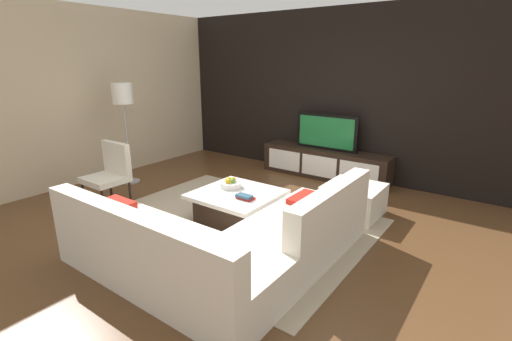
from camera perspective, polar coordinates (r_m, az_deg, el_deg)
ground_plane at (r=4.61m, az=-2.75°, el=-8.46°), size 14.00×14.00×0.00m
feature_wall_back at (r=6.51m, az=12.37°, el=11.47°), size 6.40×0.12×2.80m
side_wall_left at (r=6.78m, az=-23.80°, el=10.65°), size 0.12×5.20×2.80m
area_rug at (r=4.66m, az=-3.72°, el=-8.08°), size 3.27×2.53×0.01m
media_console at (r=6.45m, az=10.64°, el=1.10°), size 2.25×0.45×0.50m
television at (r=6.32m, az=10.91°, el=5.92°), size 1.10×0.06×0.60m
sectional_couch at (r=3.62m, az=-4.83°, el=-11.18°), size 2.30×2.41×0.79m
coffee_table at (r=4.65m, az=-2.98°, el=-5.48°), size 1.00×0.96×0.38m
accent_chair_near at (r=5.50m, az=-21.73°, el=0.05°), size 0.55×0.50×0.87m
floor_lamp at (r=6.23m, az=-20.01°, el=10.31°), size 0.32×0.32×1.62m
ottoman at (r=5.01m, az=14.90°, el=-4.41°), size 0.70×0.70×0.40m
fruit_bowl at (r=4.75m, az=-3.97°, el=-2.06°), size 0.28×0.28×0.13m
book_stack at (r=4.36m, az=-1.76°, el=-4.13°), size 0.21×0.13×0.05m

